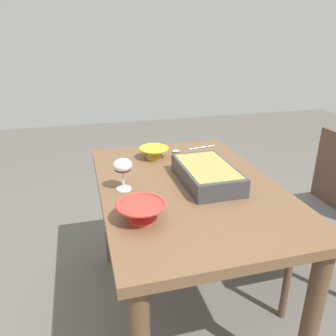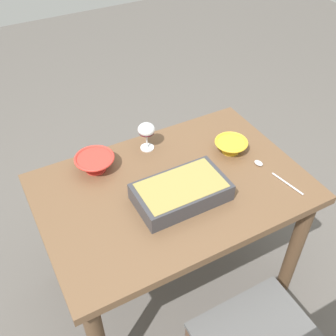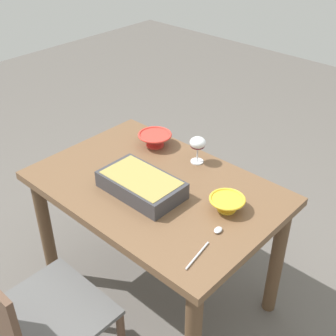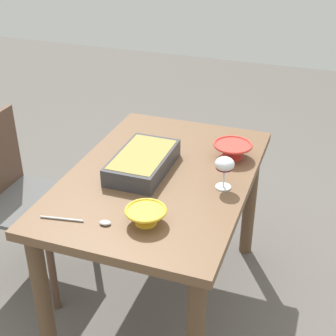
{
  "view_description": "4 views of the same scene",
  "coord_description": "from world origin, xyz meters",
  "px_view_note": "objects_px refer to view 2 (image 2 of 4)",
  "views": [
    {
      "loc": [
        1.27,
        -0.44,
        1.35
      ],
      "look_at": [
        -0.01,
        -0.09,
        0.81
      ],
      "focal_mm": 35.55,
      "sensor_mm": 36.0,
      "label": 1
    },
    {
      "loc": [
        0.6,
        1.07,
        1.93
      ],
      "look_at": [
        -0.01,
        -0.06,
        0.78
      ],
      "focal_mm": 42.56,
      "sensor_mm": 36.0,
      "label": 2
    },
    {
      "loc": [
        -1.18,
        1.2,
        1.92
      ],
      "look_at": [
        0.02,
        -0.1,
        0.76
      ],
      "focal_mm": 47.3,
      "sensor_mm": 36.0,
      "label": 3
    },
    {
      "loc": [
        -1.72,
        -0.65,
        1.8
      ],
      "look_at": [
        0.02,
        -0.03,
        0.75
      ],
      "focal_mm": 52.48,
      "sensor_mm": 36.0,
      "label": 4
    }
  ],
  "objects_px": {
    "casserole_dish": "(181,191)",
    "mixing_bowl": "(231,145)",
    "serving_spoon": "(269,170)",
    "dining_table": "(173,204)",
    "small_bowl": "(95,162)",
    "wine_glass": "(146,131)"
  },
  "relations": [
    {
      "from": "wine_glass",
      "to": "small_bowl",
      "type": "distance_m",
      "value": 0.28
    },
    {
      "from": "wine_glass",
      "to": "mixing_bowl",
      "type": "distance_m",
      "value": 0.4
    },
    {
      "from": "dining_table",
      "to": "serving_spoon",
      "type": "distance_m",
      "value": 0.46
    },
    {
      "from": "casserole_dish",
      "to": "mixing_bowl",
      "type": "distance_m",
      "value": 0.39
    },
    {
      "from": "dining_table",
      "to": "serving_spoon",
      "type": "bearing_deg",
      "value": 163.52
    },
    {
      "from": "casserole_dish",
      "to": "serving_spoon",
      "type": "distance_m",
      "value": 0.44
    },
    {
      "from": "mixing_bowl",
      "to": "serving_spoon",
      "type": "bearing_deg",
      "value": 109.38
    },
    {
      "from": "serving_spoon",
      "to": "mixing_bowl",
      "type": "bearing_deg",
      "value": -70.62
    },
    {
      "from": "wine_glass",
      "to": "serving_spoon",
      "type": "distance_m",
      "value": 0.59
    },
    {
      "from": "dining_table",
      "to": "casserole_dish",
      "type": "xyz_separation_m",
      "value": [
        0.01,
        0.08,
        0.16
      ]
    },
    {
      "from": "casserole_dish",
      "to": "small_bowl",
      "type": "xyz_separation_m",
      "value": [
        0.25,
        -0.34,
        -0.0
      ]
    },
    {
      "from": "mixing_bowl",
      "to": "small_bowl",
      "type": "relative_size",
      "value": 0.87
    },
    {
      "from": "dining_table",
      "to": "mixing_bowl",
      "type": "xyz_separation_m",
      "value": [
        -0.35,
        -0.07,
        0.15
      ]
    },
    {
      "from": "dining_table",
      "to": "mixing_bowl",
      "type": "bearing_deg",
      "value": -168.12
    },
    {
      "from": "dining_table",
      "to": "mixing_bowl",
      "type": "distance_m",
      "value": 0.39
    },
    {
      "from": "mixing_bowl",
      "to": "wine_glass",
      "type": "bearing_deg",
      "value": -31.86
    },
    {
      "from": "wine_glass",
      "to": "serving_spoon",
      "type": "bearing_deg",
      "value": 134.87
    },
    {
      "from": "mixing_bowl",
      "to": "small_bowl",
      "type": "bearing_deg",
      "value": -16.93
    },
    {
      "from": "dining_table",
      "to": "small_bowl",
      "type": "xyz_separation_m",
      "value": [
        0.25,
        -0.26,
        0.16
      ]
    },
    {
      "from": "casserole_dish",
      "to": "serving_spoon",
      "type": "bearing_deg",
      "value": 174.55
    },
    {
      "from": "wine_glass",
      "to": "casserole_dish",
      "type": "bearing_deg",
      "value": 86.3
    },
    {
      "from": "dining_table",
      "to": "serving_spoon",
      "type": "height_order",
      "value": "serving_spoon"
    }
  ]
}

